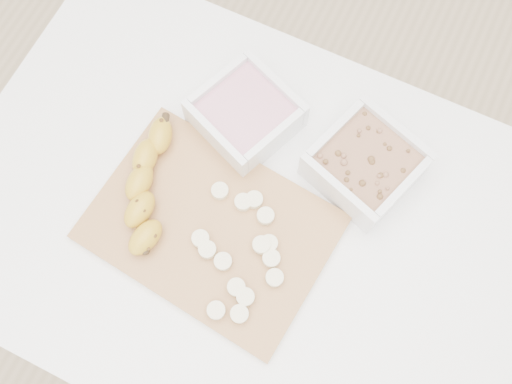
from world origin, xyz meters
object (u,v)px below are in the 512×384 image
at_px(table, 249,233).
at_px(banana, 148,188).
at_px(bowl_granola, 365,164).
at_px(cutting_board, 211,227).
at_px(bowl_yogurt, 246,114).

height_order(table, banana, banana).
xyz_separation_m(table, banana, (-0.17, -0.03, 0.13)).
relative_size(table, bowl_granola, 5.08).
xyz_separation_m(bowl_granola, cutting_board, (-0.19, -0.20, -0.03)).
distance_m(table, cutting_board, 0.12).
distance_m(bowl_granola, banana, 0.36).
bearing_deg(table, bowl_yogurt, 117.18).
bearing_deg(bowl_granola, cutting_board, -132.85).
distance_m(table, banana, 0.21).
bearing_deg(cutting_board, table, 41.00).
bearing_deg(bowl_granola, bowl_yogurt, -178.96).
distance_m(bowl_yogurt, banana, 0.21).
bearing_deg(bowl_yogurt, cutting_board, -80.77).
bearing_deg(banana, cutting_board, -13.90).
relative_size(bowl_granola, banana, 0.85).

